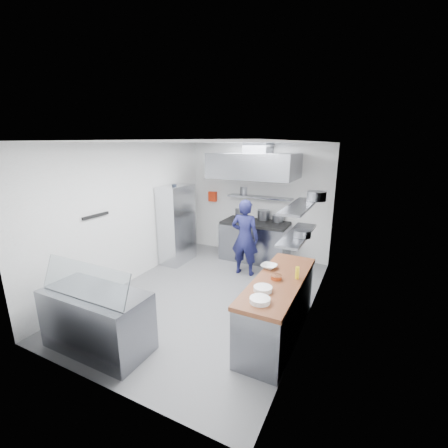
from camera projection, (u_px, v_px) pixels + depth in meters
The scene contains 35 objects.
floor at pixel (210, 295), 5.67m from camera, with size 5.00×5.00×0.00m, color #5D5D5F.
ceiling at pixel (208, 142), 4.95m from camera, with size 5.00×5.00×0.00m, color silver.
wall_back at pixel (258, 201), 7.47m from camera, with size 3.60×0.02×2.80m, color white.
wall_front at pixel (93, 278), 3.15m from camera, with size 3.60×0.02×2.80m, color white.
wall_left at pixel (132, 214), 6.08m from camera, with size 5.00×0.02×2.80m, color white.
wall_right at pixel (313, 237), 4.54m from camera, with size 5.00×0.02×2.80m, color white.
gas_range at pixel (255, 242), 7.33m from camera, with size 1.60×0.80×0.90m, color gray.
cooktop at pixel (255, 223), 7.21m from camera, with size 1.57×0.78×0.06m, color black.
stock_pot_left at pixel (240, 212), 7.74m from camera, with size 0.28×0.28×0.20m, color slate.
stock_pot_mid at pixel (264, 215), 7.38m from camera, with size 0.30×0.30×0.24m, color slate.
stock_pot_right at pixel (278, 218), 7.18m from camera, with size 0.27×0.27×0.16m, color slate.
over_range_shelf at pixel (259, 197), 7.26m from camera, with size 1.60×0.30×0.04m, color gray.
shelf_pot_a at pixel (245, 190), 7.66m from camera, with size 0.27×0.27×0.18m, color slate.
extractor_hood at pixel (254, 166), 6.70m from camera, with size 1.90×1.15×0.55m, color gray.
hood_duct at pixel (258, 148), 6.80m from camera, with size 0.55×0.55×0.24m, color slate.
red_firebox at pixel (213, 196), 7.95m from camera, with size 0.22×0.10×0.26m, color red.
chef at pixel (245, 237), 6.41m from camera, with size 0.61×0.40×1.66m, color #161844.
wire_rack at pixel (177, 224), 7.10m from camera, with size 0.50×0.90×1.85m, color silver.
rack_bin_a at pixel (172, 231), 6.97m from camera, with size 0.15×0.19×0.17m, color white.
rack_bin_b at pixel (179, 208), 7.11m from camera, with size 0.14×0.18×0.16m, color yellow.
rack_jar at pixel (174, 188), 6.76m from camera, with size 0.10×0.10×0.18m, color black.
knife_strip at pixel (96, 216), 5.25m from camera, with size 0.04×0.55×0.05m, color black.
prep_counter_base at pixel (278, 309), 4.41m from camera, with size 0.62×2.00×0.84m, color gray.
prep_counter_top at pixel (279, 281), 4.29m from camera, with size 0.65×2.04×0.06m, color brown.
plate_stack_a at pixel (260, 300), 3.64m from camera, with size 0.25×0.25×0.06m, color white.
plate_stack_b at pixel (263, 289), 3.92m from camera, with size 0.25×0.25×0.06m, color white.
copper_pan at pixel (276, 277), 4.26m from camera, with size 0.16×0.16×0.06m, color #B35D32.
squeeze_bottle at pixel (297, 273), 4.27m from camera, with size 0.06×0.06×0.18m, color yellow.
mixing_bowl at pixel (269, 266), 4.64m from camera, with size 0.24×0.24×0.06m, color white.
wall_shelf_lower at pixel (298, 235), 4.32m from camera, with size 0.30×1.30×0.04m, color gray.
wall_shelf_upper at pixel (300, 206), 4.21m from camera, with size 0.30×1.30×0.04m, color gray.
shelf_pot_c at pixel (302, 234), 4.13m from camera, with size 0.23×0.23×0.10m, color slate.
shelf_pot_d at pixel (317, 196), 4.50m from camera, with size 0.28×0.28×0.14m, color slate.
display_case at pixel (97, 320), 4.11m from camera, with size 1.50×0.70×0.85m, color gray.
display_glass at pixel (84, 281), 3.84m from camera, with size 1.47×0.02×0.45m, color silver.
Camera 1 is at (2.52, -4.48, 2.77)m, focal length 24.00 mm.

